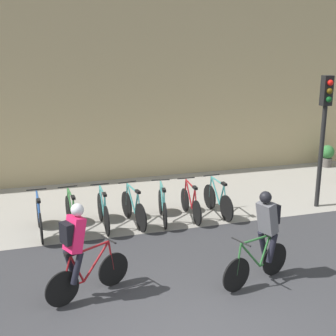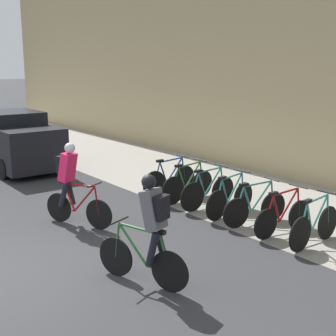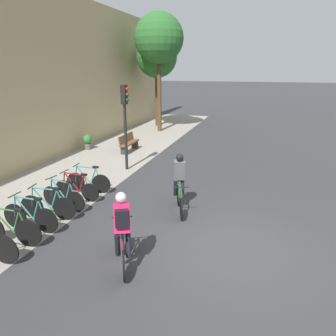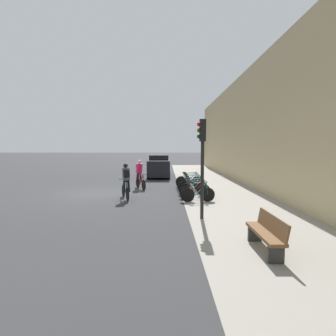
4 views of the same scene
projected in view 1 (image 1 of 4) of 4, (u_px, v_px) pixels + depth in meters
kerb_strip at (115, 203)px, 12.89m from camera, size 44.00×4.50×0.01m
building_facade at (96, 58)px, 14.23m from camera, size 44.00×0.60×7.62m
cyclist_pink at (78, 249)px, 7.93m from camera, size 1.54×0.77×1.76m
cyclist_grey at (264, 233)px, 8.56m from camera, size 1.57×0.67×1.76m
parked_bike_0 at (39, 218)px, 10.74m from camera, size 0.46×1.71×0.98m
parked_bike_1 at (72, 215)px, 10.95m from camera, size 0.46×1.71×0.99m
parked_bike_2 at (103, 211)px, 11.15m from camera, size 0.46×1.67×0.98m
parked_bike_3 at (133, 209)px, 11.36m from camera, size 0.46×1.65×0.97m
parked_bike_4 at (163, 206)px, 11.56m from camera, size 0.46×1.61×0.95m
parked_bike_5 at (191, 203)px, 11.77m from camera, size 0.46×1.61×0.94m
parked_bike_6 at (218, 200)px, 11.97m from camera, size 0.46×1.61×0.97m
traffic_light_pole at (325, 118)px, 12.03m from camera, size 0.26×0.30×3.50m
potted_plant at (327, 155)px, 16.49m from camera, size 0.48×0.48×0.78m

